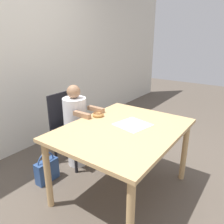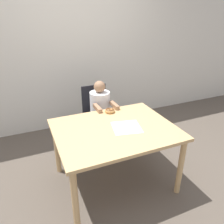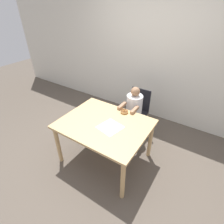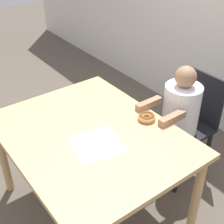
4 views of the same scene
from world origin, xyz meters
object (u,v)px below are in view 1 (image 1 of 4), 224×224
(chair, at_px, (69,128))
(donut, at_px, (98,114))
(child_figure, at_px, (76,127))
(handbag, at_px, (47,170))

(chair, height_order, donut, chair)
(chair, distance_m, child_figure, 0.12)
(chair, relative_size, donut, 7.24)
(chair, height_order, handbag, chair)
(donut, bearing_deg, chair, 89.94)
(chair, bearing_deg, child_figure, -90.00)
(chair, xyz_separation_m, handbag, (-0.45, -0.08, -0.33))
(chair, xyz_separation_m, child_figure, (0.00, -0.12, 0.04))
(chair, height_order, child_figure, child_figure)
(donut, distance_m, handbag, 0.85)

